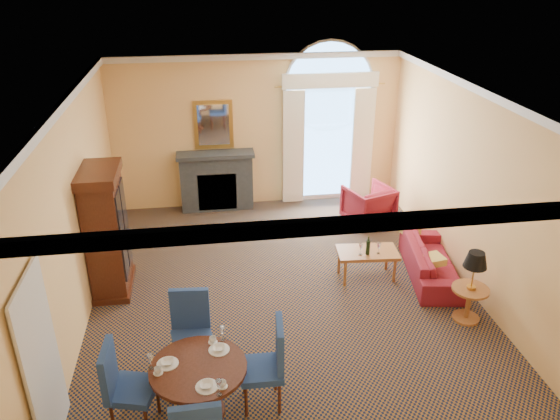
{
  "coord_description": "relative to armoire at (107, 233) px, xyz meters",
  "views": [
    {
      "loc": [
        -1.14,
        -7.2,
        4.95
      ],
      "look_at": [
        0.0,
        0.5,
        1.3
      ],
      "focal_mm": 35.0,
      "sensor_mm": 36.0,
      "label": 1
    }
  ],
  "objects": [
    {
      "name": "ground",
      "position": [
        2.72,
        -0.69,
        -1.0
      ],
      "size": [
        7.5,
        7.5,
        0.0
      ],
      "primitive_type": "plane",
      "color": "#101A34",
      "rests_on": "ground"
    },
    {
      "name": "room_envelope",
      "position": [
        2.69,
        -0.03,
        1.51
      ],
      "size": [
        6.04,
        7.52,
        3.45
      ],
      "color": "#FFC979",
      "rests_on": "ground"
    },
    {
      "name": "armoire",
      "position": [
        0.0,
        0.0,
        0.0
      ],
      "size": [
        0.59,
        1.05,
        2.06
      ],
      "color": "#3C190D",
      "rests_on": "ground"
    },
    {
      "name": "dining_table",
      "position": [
        1.37,
        -2.95,
        -0.47
      ],
      "size": [
        1.12,
        1.12,
        0.91
      ],
      "color": "#3C190D",
      "rests_on": "ground"
    },
    {
      "name": "dining_chair_north",
      "position": [
        1.29,
        -2.11,
        -0.35
      ],
      "size": [
        0.59,
        0.59,
        1.13
      ],
      "rotation": [
        0.0,
        0.0,
        3.33
      ],
      "color": "navy",
      "rests_on": "ground"
    },
    {
      "name": "dining_chair_east",
      "position": [
        2.2,
        -2.87,
        -0.35
      ],
      "size": [
        0.55,
        0.53,
        1.13
      ],
      "rotation": [
        0.0,
        0.0,
        1.54
      ],
      "color": "navy",
      "rests_on": "ground"
    },
    {
      "name": "dining_chair_west",
      "position": [
        0.52,
        -3.01,
        -0.35
      ],
      "size": [
        0.62,
        0.62,
        1.13
      ],
      "rotation": [
        0.0,
        0.0,
        -1.84
      ],
      "color": "navy",
      "rests_on": "ground"
    },
    {
      "name": "sofa",
      "position": [
        5.27,
        -0.41,
        -0.72
      ],
      "size": [
        1.04,
        1.98,
        0.55
      ],
      "primitive_type": "imported",
      "rotation": [
        0.0,
        0.0,
        1.4
      ],
      "color": "maroon",
      "rests_on": "ground"
    },
    {
      "name": "armchair",
      "position": [
        4.8,
        1.71,
        -0.6
      ],
      "size": [
        1.07,
        1.09,
        0.78
      ],
      "primitive_type": "imported",
      "rotation": [
        0.0,
        0.0,
        3.48
      ],
      "color": "maroon",
      "rests_on": "ground"
    },
    {
      "name": "coffee_table",
      "position": [
        4.17,
        -0.32,
        -0.53
      ],
      "size": [
        1.04,
        0.63,
        0.83
      ],
      "rotation": [
        0.0,
        0.0,
        -0.08
      ],
      "color": "#AD6633",
      "rests_on": "ground"
    },
    {
      "name": "side_table",
      "position": [
        5.32,
        -1.66,
        -0.28
      ],
      "size": [
        0.54,
        0.54,
        1.12
      ],
      "color": "#AD6633",
      "rests_on": "ground"
    }
  ]
}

